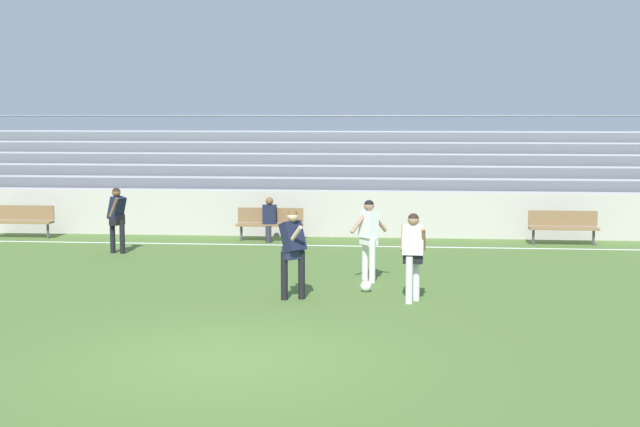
{
  "coord_description": "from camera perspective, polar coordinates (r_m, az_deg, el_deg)",
  "views": [
    {
      "loc": [
        2.46,
        -12.13,
        3.49
      ],
      "look_at": [
        0.72,
        6.79,
        1.33
      ],
      "focal_mm": 49.93,
      "sensor_mm": 36.0,
      "label": 1
    }
  ],
  "objects": [
    {
      "name": "ground_plane",
      "position": [
        12.86,
        -6.07,
        -9.3
      ],
      "size": [
        160.0,
        160.0,
        0.0
      ],
      "primitive_type": "plane",
      "color": "#4C6B30"
    },
    {
      "name": "field_line_sideline",
      "position": [
        23.46,
        -0.83,
        -2.05
      ],
      "size": [
        44.0,
        0.12,
        0.01
      ],
      "primitive_type": "cube",
      "color": "white",
      "rests_on": "ground"
    },
    {
      "name": "sideline_wall",
      "position": [
        25.08,
        -0.42,
        -0.03
      ],
      "size": [
        48.0,
        0.16,
        1.28
      ],
      "primitive_type": "cube",
      "color": "#BCB7AD",
      "rests_on": "ground"
    },
    {
      "name": "bleacher_stand",
      "position": [
        28.34,
        -0.13,
        2.47
      ],
      "size": [
        27.74,
        4.83,
        3.4
      ],
      "color": "#B2B2B7",
      "rests_on": "ground"
    },
    {
      "name": "bench_near_wall_gap",
      "position": [
        24.36,
        15.32,
        -0.68
      ],
      "size": [
        1.8,
        0.4,
        0.9
      ],
      "color": "olive",
      "rests_on": "ground"
    },
    {
      "name": "bench_centre_sideline",
      "position": [
        26.21,
        -18.58,
        -0.3
      ],
      "size": [
        1.8,
        0.4,
        0.9
      ],
      "color": "olive",
      "rests_on": "ground"
    },
    {
      "name": "bench_far_right",
      "position": [
        24.24,
        -3.22,
        -0.49
      ],
      "size": [
        1.8,
        0.4,
        0.9
      ],
      "color": "olive",
      "rests_on": "ground"
    },
    {
      "name": "spectator_seated",
      "position": [
        24.11,
        -3.27,
        -0.16
      ],
      "size": [
        0.36,
        0.42,
        1.21
      ],
      "color": "#2D2D38",
      "rests_on": "ground"
    },
    {
      "name": "player_white_pressing_high",
      "position": [
        16.45,
        5.98,
        -2.31
      ],
      "size": [
        0.47,
        0.52,
        1.65
      ],
      "color": "white",
      "rests_on": "ground"
    },
    {
      "name": "player_dark_dropping_back",
      "position": [
        16.6,
        -1.75,
        -2.09
      ],
      "size": [
        0.55,
        0.75,
        1.7
      ],
      "color": "black",
      "rests_on": "ground"
    },
    {
      "name": "player_dark_on_ball",
      "position": [
        22.61,
        -12.89,
        -0.06
      ],
      "size": [
        0.46,
        0.57,
        1.64
      ],
      "color": "black",
      "rests_on": "ground"
    },
    {
      "name": "player_white_deep_cover",
      "position": [
        18.39,
        3.15,
        -1.25
      ],
      "size": [
        0.78,
        0.48,
        1.7
      ],
      "color": "white",
      "rests_on": "ground"
    },
    {
      "name": "soccer_ball",
      "position": [
        17.47,
        2.96,
        -4.67
      ],
      "size": [
        0.22,
        0.22,
        0.22
      ],
      "primitive_type": "sphere",
      "color": "white",
      "rests_on": "ground"
    }
  ]
}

